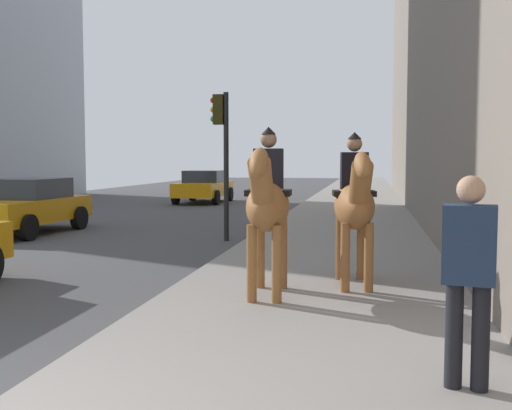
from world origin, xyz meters
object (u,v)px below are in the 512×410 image
(mounted_horse_far, at_px, (355,203))
(mounted_horse_near, at_px, (267,203))
(car_near_lane, at_px, (204,186))
(car_mid_lane, at_px, (24,205))
(pedestrian_greeting, at_px, (469,268))
(traffic_light_near_curb, at_px, (222,141))

(mounted_horse_far, bearing_deg, mounted_horse_near, -60.62)
(mounted_horse_far, distance_m, car_near_lane, 19.10)
(car_mid_lane, bearing_deg, pedestrian_greeting, 47.19)
(mounted_horse_far, height_order, traffic_light_near_curb, traffic_light_near_curb)
(car_mid_lane, xyz_separation_m, traffic_light_near_curb, (-0.45, -5.46, 1.63))
(mounted_horse_near, height_order, traffic_light_near_curb, traffic_light_near_curb)
(mounted_horse_near, xyz_separation_m, mounted_horse_far, (0.84, -1.12, -0.04))
(car_near_lane, bearing_deg, car_mid_lane, -7.50)
(car_near_lane, xyz_separation_m, traffic_light_near_curb, (-12.38, -3.86, 1.62))
(car_near_lane, xyz_separation_m, car_mid_lane, (-11.93, 1.61, -0.00))
(car_near_lane, distance_m, car_mid_lane, 12.03)
(pedestrian_greeting, height_order, car_near_lane, pedestrian_greeting)
(mounted_horse_near, height_order, car_near_lane, mounted_horse_near)
(car_near_lane, bearing_deg, traffic_light_near_curb, 17.47)
(mounted_horse_far, relative_size, car_mid_lane, 0.55)
(traffic_light_near_curb, bearing_deg, car_near_lane, 17.31)
(pedestrian_greeting, distance_m, car_near_lane, 23.01)
(car_near_lane, bearing_deg, mounted_horse_far, 21.97)
(mounted_horse_far, xyz_separation_m, car_near_lane, (17.72, 7.09, -0.58))
(car_near_lane, distance_m, traffic_light_near_curb, 13.07)
(car_mid_lane, relative_size, traffic_light_near_curb, 1.15)
(pedestrian_greeting, bearing_deg, car_mid_lane, 55.62)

